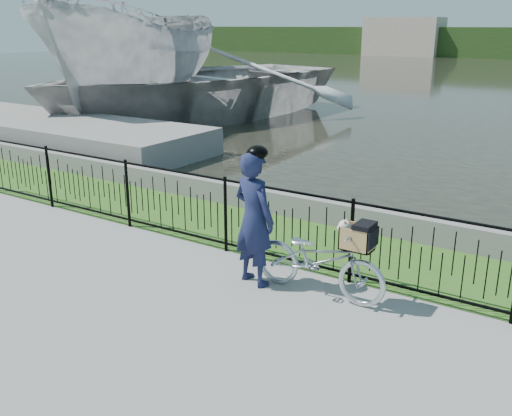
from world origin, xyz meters
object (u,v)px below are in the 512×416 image
Objects in this scene: bicycle_rig at (320,259)px; boat_near at (138,58)px; dock at (50,131)px; cyclist at (254,217)px; boat_far at (190,82)px.

boat_near reaches higher than bicycle_rig.
cyclist reaches higher than dock.
bicycle_rig is 0.97× the size of cyclist.
bicycle_rig is 0.16× the size of boat_near.
cyclist reaches higher than bicycle_rig.
boat_far is at bearing 86.39° from dock.
bicycle_rig is at bearing -44.49° from boat_far.
boat_near is 0.81× the size of boat_far.
bicycle_rig is 0.13× the size of boat_far.
dock is 5.13m from boat_near.
boat_near reaches higher than boat_far.
dock is 11.69m from bicycle_rig.
boat_near is 1.96m from boat_far.
boat_far reaches higher than cyclist.
dock is 5.46× the size of cyclist.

